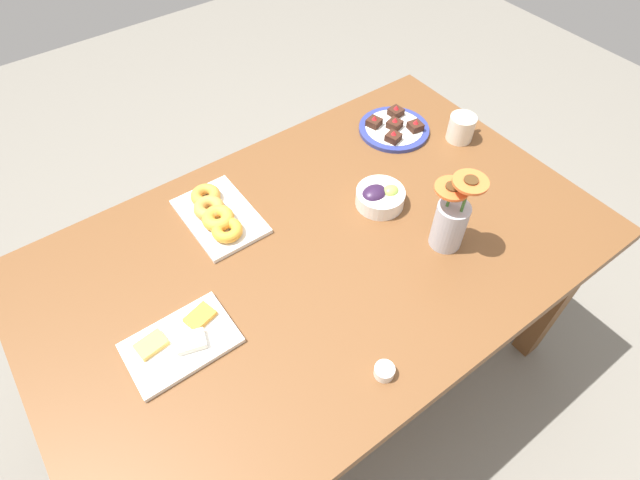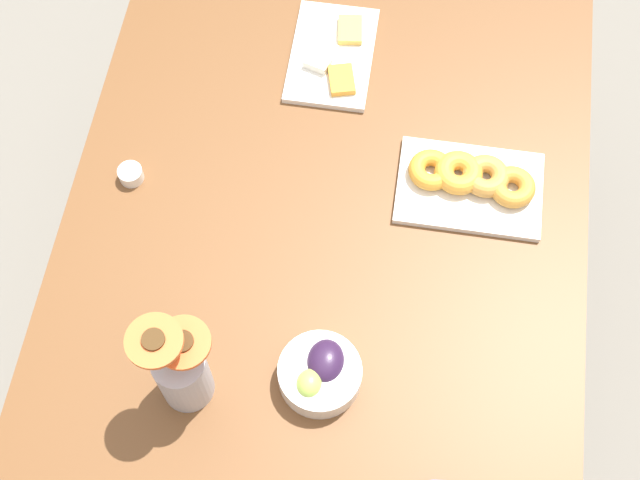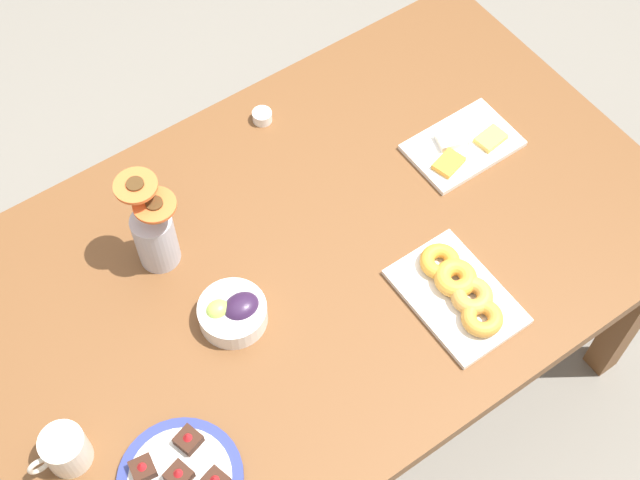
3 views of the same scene
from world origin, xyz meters
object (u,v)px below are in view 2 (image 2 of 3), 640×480
object	(u,v)px
flower_vase	(182,372)
cheese_platter	(333,55)
jam_cup_honey	(131,174)
dining_table	(320,268)
grape_bowl	(320,373)
croissant_platter	(471,181)

from	to	relation	value
flower_vase	cheese_platter	bearing A→B (deg)	168.75
flower_vase	jam_cup_honey	bearing A→B (deg)	-153.29
dining_table	grape_bowl	xyz separation A→B (m)	(0.25, 0.04, 0.12)
cheese_platter	croissant_platter	size ratio (longest dim) A/B	0.93
croissant_platter	flower_vase	distance (m)	0.66
croissant_platter	flower_vase	size ratio (longest dim) A/B	1.09
cheese_platter	croissant_platter	world-z (taller)	croissant_platter
dining_table	jam_cup_honey	xyz separation A→B (m)	(-0.10, -0.39, 0.10)
jam_cup_honey	dining_table	bearing A→B (deg)	75.75
jam_cup_honey	flower_vase	distance (m)	0.45
dining_table	grape_bowl	world-z (taller)	grape_bowl
cheese_platter	croissant_platter	xyz separation A→B (m)	(0.27, 0.31, 0.01)
cheese_platter	flower_vase	world-z (taller)	flower_vase
cheese_platter	croissant_platter	distance (m)	0.41
dining_table	croissant_platter	xyz separation A→B (m)	(-0.18, 0.27, 0.11)
dining_table	jam_cup_honey	bearing A→B (deg)	-104.25
dining_table	flower_vase	size ratio (longest dim) A/B	6.21
cheese_platter	flower_vase	bearing A→B (deg)	-11.25
grape_bowl	croissant_platter	distance (m)	0.48
grape_bowl	jam_cup_honey	xyz separation A→B (m)	(-0.35, -0.43, -0.01)
jam_cup_honey	flower_vase	world-z (taller)	flower_vase
dining_table	flower_vase	world-z (taller)	flower_vase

